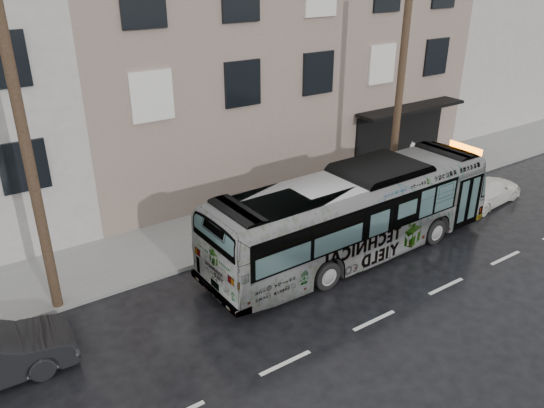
{
  "coord_description": "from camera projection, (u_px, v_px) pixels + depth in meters",
  "views": [
    {
      "loc": [
        -9.61,
        -11.29,
        9.61
      ],
      "look_at": [
        -0.23,
        2.5,
        1.93
      ],
      "focal_mm": 35.0,
      "sensor_mm": 36.0,
      "label": 1
    }
  ],
  "objects": [
    {
      "name": "ground",
      "position": [
        320.0,
        282.0,
        17.41
      ],
      "size": [
        120.0,
        120.0,
        0.0
      ],
      "primitive_type": "plane",
      "color": "black",
      "rests_on": "ground"
    },
    {
      "name": "sidewalk",
      "position": [
        243.0,
        224.0,
        21.06
      ],
      "size": [
        90.0,
        3.6,
        0.15
      ],
      "primitive_type": "cube",
      "color": "gray",
      "rests_on": "ground"
    },
    {
      "name": "building_taupe",
      "position": [
        244.0,
        48.0,
        27.2
      ],
      "size": [
        20.0,
        12.0,
        11.0
      ],
      "primitive_type": "cube",
      "color": "gray",
      "rests_on": "ground"
    },
    {
      "name": "building_filler",
      "position": [
        478.0,
        18.0,
        36.7
      ],
      "size": [
        18.0,
        12.0,
        12.0
      ],
      "primitive_type": "cube",
      "color": "#BCB8B1",
      "rests_on": "ground"
    },
    {
      "name": "utility_pole_front",
      "position": [
        399.0,
        96.0,
        21.26
      ],
      "size": [
        0.3,
        0.3,
        9.0
      ],
      "primitive_type": "cylinder",
      "color": "#4F3B27",
      "rests_on": "sidewalk"
    },
    {
      "name": "utility_pole_rear",
      "position": [
        30.0,
        165.0,
        14.11
      ],
      "size": [
        0.3,
        0.3,
        9.0
      ],
      "primitive_type": "cylinder",
      "color": "#4F3B27",
      "rests_on": "sidewalk"
    },
    {
      "name": "sign_post",
      "position": [
        409.0,
        168.0,
        23.21
      ],
      "size": [
        0.06,
        0.06,
        2.4
      ],
      "primitive_type": "cylinder",
      "color": "slate",
      "rests_on": "sidewalk"
    },
    {
      "name": "bus",
      "position": [
        354.0,
        214.0,
        18.42
      ],
      "size": [
        11.47,
        2.86,
        3.18
      ],
      "primitive_type": "imported",
      "rotation": [
        0.0,
        0.0,
        1.59
      ],
      "color": "#B2B2B2",
      "rests_on": "ground"
    },
    {
      "name": "white_sedan",
      "position": [
        484.0,
        190.0,
        22.81
      ],
      "size": [
        4.3,
        2.13,
        1.2
      ],
      "primitive_type": "imported",
      "rotation": [
        0.0,
        0.0,
        1.68
      ],
      "color": "white",
      "rests_on": "ground"
    }
  ]
}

